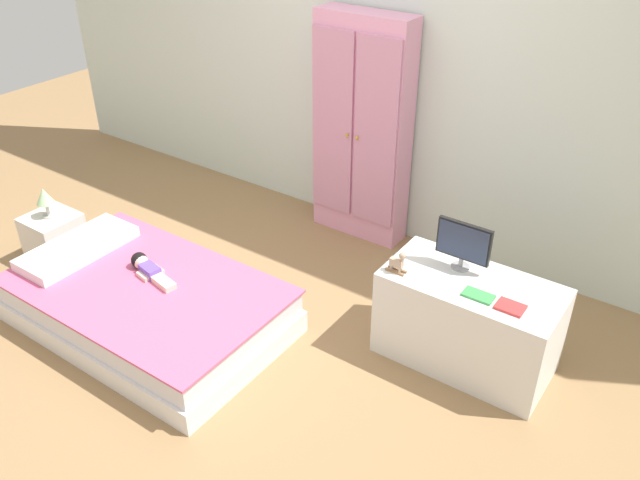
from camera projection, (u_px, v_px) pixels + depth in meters
ground_plane at (244, 338)px, 3.81m from camera, size 10.00×10.00×0.02m
back_wall at (390, 44)px, 4.19m from camera, size 6.40×0.05×2.70m
bed at (149, 305)px, 3.82m from camera, size 1.59×0.99×0.30m
pillow at (78, 248)px, 4.01m from camera, size 0.32×0.71×0.07m
doll at (146, 267)px, 3.83m from camera, size 0.39×0.15×0.10m
nightstand at (55, 238)px, 4.40m from camera, size 0.32×0.32×0.34m
table_lamp at (44, 197)px, 4.24m from camera, size 0.12×0.12×0.21m
wardrobe at (362, 130)px, 4.42m from camera, size 0.67×0.25×1.57m
tv_stand at (468, 322)px, 3.50m from camera, size 0.93×0.47×0.53m
tv_monitor at (463, 243)px, 3.39m from camera, size 0.30×0.10×0.27m
rocking_horse_toy at (398, 262)px, 3.40m from camera, size 0.11×0.04×0.13m
book_green at (478, 295)px, 3.25m from camera, size 0.16×0.09×0.01m
book_red at (510, 307)px, 3.17m from camera, size 0.14×0.11×0.01m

